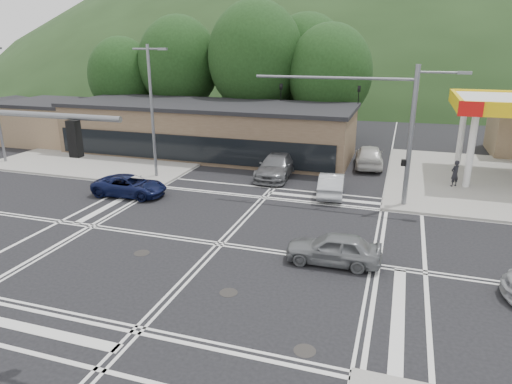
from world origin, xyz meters
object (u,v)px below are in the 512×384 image
(car_queue_a, at_px, (332,184))
(car_queue_b, at_px, (369,156))
(car_grey_center, at_px, (333,248))
(car_northbound, at_px, (276,166))
(pedestrian, at_px, (455,173))
(car_blue_west, at_px, (130,186))

(car_queue_a, bearing_deg, car_queue_b, -107.97)
(car_grey_center, xyz_separation_m, car_northbound, (-5.90, 12.10, 0.10))
(car_queue_a, xyz_separation_m, pedestrian, (7.40, 3.80, 0.31))
(car_queue_a, distance_m, car_queue_b, 7.88)
(car_blue_west, relative_size, car_northbound, 0.84)
(car_queue_a, height_order, car_northbound, car_northbound)
(car_queue_b, relative_size, car_northbound, 0.92)
(car_northbound, height_order, pedestrian, pedestrian)
(car_blue_west, bearing_deg, car_queue_b, -51.69)
(car_blue_west, relative_size, car_grey_center, 1.13)
(car_blue_west, height_order, car_grey_center, car_grey_center)
(car_grey_center, xyz_separation_m, car_queue_b, (0.10, 17.00, 0.16))
(pedestrian, bearing_deg, car_queue_b, -77.94)
(car_blue_west, height_order, car_northbound, car_northbound)
(car_queue_a, xyz_separation_m, car_queue_b, (1.66, 7.70, 0.15))
(car_blue_west, xyz_separation_m, car_queue_b, (13.57, 11.70, 0.22))
(car_grey_center, relative_size, car_queue_b, 0.81)
(car_queue_a, xyz_separation_m, car_northbound, (-4.34, 2.80, 0.09))
(car_queue_a, height_order, car_queue_b, car_queue_b)
(car_blue_west, height_order, car_queue_b, car_queue_b)
(car_grey_center, height_order, car_queue_b, car_queue_b)
(car_queue_b, bearing_deg, car_grey_center, 83.95)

